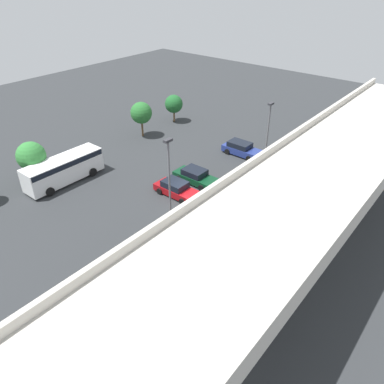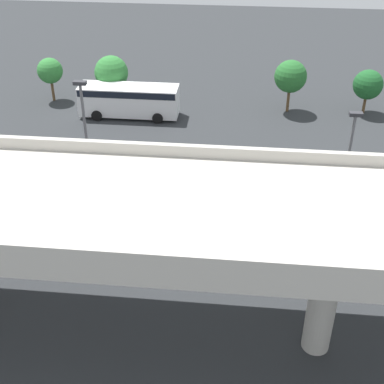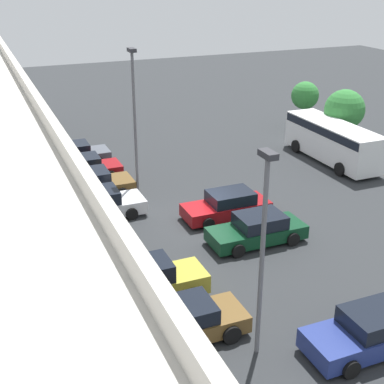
{
  "view_description": "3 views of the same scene",
  "coord_description": "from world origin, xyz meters",
  "views": [
    {
      "loc": [
        22.89,
        19.33,
        19.37
      ],
      "look_at": [
        1.14,
        1.48,
        1.94
      ],
      "focal_mm": 35.0,
      "sensor_mm": 36.0,
      "label": 1
    },
    {
      "loc": [
        -4.12,
        29.0,
        18.92
      ],
      "look_at": [
        -1.38,
        2.46,
        1.87
      ],
      "focal_mm": 50.0,
      "sensor_mm": 36.0,
      "label": 2
    },
    {
      "loc": [
        -23.04,
        10.31,
        12.48
      ],
      "look_at": [
        -0.12,
        0.79,
        1.89
      ],
      "focal_mm": 50.0,
      "sensor_mm": 36.0,
      "label": 3
    }
  ],
  "objects": [
    {
      "name": "parked_car_2",
      "position": [
        -5.52,
        4.87,
        0.78
      ],
      "size": [
        1.98,
        4.45,
        1.7
      ],
      "rotation": [
        0.0,
        0.0,
        -1.57
      ],
      "color": "gold",
      "rests_on": "ground_plane"
    },
    {
      "name": "parked_car_0",
      "position": [
        -11.39,
        -1.33,
        0.73
      ],
      "size": [
        2.11,
        4.73,
        1.52
      ],
      "rotation": [
        0.0,
        0.0,
        1.57
      ],
      "color": "navy",
      "rests_on": "ground_plane"
    },
    {
      "name": "lamp_post_mid_lot",
      "position": [
        4.76,
        2.2,
        4.91
      ],
      "size": [
        0.7,
        0.35,
        8.43
      ],
      "color": "slate",
      "rests_on": "ground_plane"
    },
    {
      "name": "ground_plane",
      "position": [
        0.0,
        0.0,
        0.0
      ],
      "size": [
        102.26,
        102.26,
        0.0
      ],
      "primitive_type": "plane",
      "color": "#2D3033"
    },
    {
      "name": "parked_car_5",
      "position": [
        2.77,
        5.08,
        0.74
      ],
      "size": [
        2.21,
        4.82,
        1.54
      ],
      "rotation": [
        0.0,
        0.0,
        -1.57
      ],
      "color": "silver",
      "rests_on": "ground_plane"
    },
    {
      "name": "parked_car_8",
      "position": [
        11.14,
        4.61,
        0.76
      ],
      "size": [
        2.15,
        4.38,
        1.57
      ],
      "rotation": [
        0.0,
        0.0,
        -1.57
      ],
      "color": "#515660",
      "rests_on": "ground_plane"
    },
    {
      "name": "parked_car_6",
      "position": [
        5.62,
        4.65,
        0.73
      ],
      "size": [
        2.26,
        4.56,
        1.59
      ],
      "rotation": [
        0.0,
        0.0,
        -1.57
      ],
      "color": "brown",
      "rests_on": "ground_plane"
    },
    {
      "name": "tree_front_right",
      "position": [
        7.27,
        -14.07,
        2.93
      ],
      "size": [
        2.88,
        2.88,
        4.38
      ],
      "color": "brown",
      "rests_on": "ground_plane"
    },
    {
      "name": "lamp_post_near_aisle",
      "position": [
        -10.04,
        2.46,
        4.37
      ],
      "size": [
        0.7,
        0.35,
        7.39
      ],
      "color": "slate",
      "rests_on": "ground_plane"
    },
    {
      "name": "parked_car_4",
      "position": [
        0.08,
        -1.33,
        0.68
      ],
      "size": [
        2.1,
        4.65,
        1.46
      ],
      "rotation": [
        0.0,
        0.0,
        1.57
      ],
      "color": "maroon",
      "rests_on": "ground_plane"
    },
    {
      "name": "parked_car_3",
      "position": [
        -2.98,
        -1.45,
        0.68
      ],
      "size": [
        2.15,
        4.76,
        1.46
      ],
      "rotation": [
        0.0,
        0.0,
        1.57
      ],
      "color": "#0C381E",
      "rests_on": "ground_plane"
    },
    {
      "name": "parked_car_1",
      "position": [
        -8.35,
        4.52,
        0.69
      ],
      "size": [
        2.09,
        4.42,
        1.43
      ],
      "rotation": [
        0.0,
        0.0,
        -1.57
      ],
      "color": "brown",
      "rests_on": "ground_plane"
    },
    {
      "name": "shuttle_bus",
      "position": [
        5.36,
        -11.83,
        1.58
      ],
      "size": [
        8.23,
        2.6,
        2.64
      ],
      "rotation": [
        0.0,
        0.0,
        3.14
      ],
      "color": "white",
      "rests_on": "ground_plane"
    },
    {
      "name": "tree_front_far_right",
      "position": [
        12.85,
        -14.47,
        2.74
      ],
      "size": [
        2.22,
        2.22,
        3.87
      ],
      "color": "brown",
      "rests_on": "ground_plane"
    },
    {
      "name": "parked_car_7",
      "position": [
        8.47,
        4.54,
        0.71
      ],
      "size": [
        2.13,
        4.45,
        1.52
      ],
      "rotation": [
        0.0,
        0.0,
        -1.57
      ],
      "color": "maroon",
      "rests_on": "ground_plane"
    }
  ]
}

